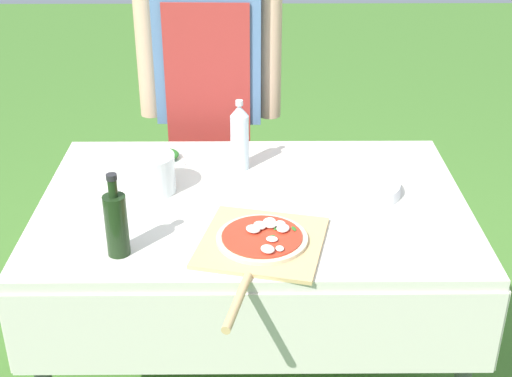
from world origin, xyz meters
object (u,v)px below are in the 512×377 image
at_px(pizza_on_peel, 261,242).
at_px(oil_bottle, 116,223).
at_px(prep_table, 253,223).
at_px(herb_container, 161,156).
at_px(person_cook, 210,84).
at_px(water_bottle, 240,137).
at_px(mixing_tub, 151,173).
at_px(plate_stack, 364,188).

height_order(pizza_on_peel, oil_bottle, oil_bottle).
relative_size(prep_table, pizza_on_peel, 2.28).
bearing_deg(herb_container, person_cook, 69.16).
bearing_deg(water_bottle, person_cook, 104.98).
xyz_separation_m(oil_bottle, mixing_tub, (0.05, 0.38, -0.04)).
relative_size(oil_bottle, mixing_tub, 1.57).
bearing_deg(pizza_on_peel, water_bottle, 110.64).
height_order(prep_table, herb_container, herb_container).
distance_m(person_cook, water_bottle, 0.49).
relative_size(pizza_on_peel, mixing_tub, 3.81).
height_order(person_cook, plate_stack, person_cook).
relative_size(water_bottle, plate_stack, 1.06).
height_order(oil_bottle, plate_stack, oil_bottle).
height_order(oil_bottle, water_bottle, water_bottle).
relative_size(person_cook, mixing_tub, 9.53).
relative_size(oil_bottle, plate_stack, 1.05).
bearing_deg(plate_stack, water_bottle, 155.06).
xyz_separation_m(prep_table, water_bottle, (-0.05, 0.23, 0.21)).
distance_m(prep_table, plate_stack, 0.39).
bearing_deg(oil_bottle, water_bottle, 58.57).
height_order(herb_container, mixing_tub, mixing_tub).
xyz_separation_m(pizza_on_peel, oil_bottle, (-0.41, -0.03, 0.09)).
height_order(water_bottle, plate_stack, water_bottle).
relative_size(person_cook, plate_stack, 6.39).
bearing_deg(person_cook, herb_container, 70.97).
distance_m(water_bottle, herb_container, 0.31).
bearing_deg(water_bottle, oil_bottle, -121.43).
xyz_separation_m(water_bottle, plate_stack, (0.41, -0.19, -0.10)).
distance_m(oil_bottle, mixing_tub, 0.39).
relative_size(prep_table, herb_container, 7.94).
height_order(prep_table, water_bottle, water_bottle).
bearing_deg(prep_table, mixing_tub, 169.17).
bearing_deg(prep_table, oil_bottle, -140.18).
bearing_deg(prep_table, herb_container, 138.23).
height_order(pizza_on_peel, herb_container, pizza_on_peel).
height_order(water_bottle, herb_container, water_bottle).
height_order(prep_table, person_cook, person_cook).
bearing_deg(person_cook, prep_table, 105.45).
xyz_separation_m(oil_bottle, herb_container, (0.05, 0.62, -0.08)).
distance_m(person_cook, plate_stack, 0.87).
xyz_separation_m(prep_table, plate_stack, (0.37, 0.04, 0.11)).
xyz_separation_m(oil_bottle, plate_stack, (0.75, 0.36, -0.08)).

